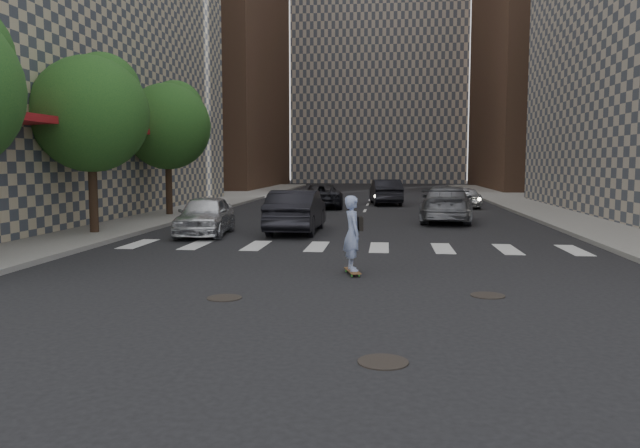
# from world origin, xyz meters

# --- Properties ---
(ground) EXTENTS (160.00, 160.00, 0.00)m
(ground) POSITION_xyz_m (0.00, 0.00, 0.00)
(ground) COLOR black
(ground) RESTS_ON ground
(sidewalk_left) EXTENTS (13.00, 80.00, 0.15)m
(sidewalk_left) POSITION_xyz_m (-14.50, 20.00, 0.07)
(sidewalk_left) COLOR gray
(sidewalk_left) RESTS_ON ground
(tower_right) EXTENTS (18.00, 24.00, 36.00)m
(tower_right) POSITION_xyz_m (20.00, 55.00, 18.00)
(tower_right) COLOR brown
(tower_right) RESTS_ON ground
(tower_center) EXTENTS (22.00, 20.00, 48.00)m
(tower_center) POSITION_xyz_m (0.00, 78.00, 24.00)
(tower_center) COLOR #ADA08E
(tower_center) RESTS_ON ground
(tree_b) EXTENTS (4.20, 4.20, 6.60)m
(tree_b) POSITION_xyz_m (-9.45, 11.14, 4.65)
(tree_b) COLOR #382619
(tree_b) RESTS_ON sidewalk_left
(tree_c) EXTENTS (4.20, 4.20, 6.60)m
(tree_c) POSITION_xyz_m (-9.45, 19.14, 4.65)
(tree_c) COLOR #382619
(tree_c) RESTS_ON sidewalk_left
(manhole_a) EXTENTS (0.70, 0.70, 0.02)m
(manhole_a) POSITION_xyz_m (1.20, -2.50, 0.01)
(manhole_a) COLOR black
(manhole_a) RESTS_ON ground
(manhole_b) EXTENTS (0.70, 0.70, 0.02)m
(manhole_b) POSITION_xyz_m (-2.00, 1.20, 0.01)
(manhole_b) COLOR black
(manhole_b) RESTS_ON ground
(manhole_c) EXTENTS (0.70, 0.70, 0.02)m
(manhole_c) POSITION_xyz_m (3.30, 2.00, 0.01)
(manhole_c) COLOR black
(manhole_c) RESTS_ON ground
(skateboarder) EXTENTS (0.60, 1.00, 1.92)m
(skateboarder) POSITION_xyz_m (0.41, 4.14, 1.01)
(skateboarder) COLOR brown
(skateboarder) RESTS_ON ground
(silver_sedan) EXTENTS (2.12, 4.49, 1.48)m
(silver_sedan) POSITION_xyz_m (-5.50, 11.69, 0.74)
(silver_sedan) COLOR silver
(silver_sedan) RESTS_ON ground
(traffic_car_a) EXTENTS (1.79, 5.04, 1.65)m
(traffic_car_a) POSITION_xyz_m (-2.26, 13.00, 0.83)
(traffic_car_a) COLOR black
(traffic_car_a) RESTS_ON ground
(traffic_car_b) EXTENTS (2.91, 5.84, 1.63)m
(traffic_car_b) POSITION_xyz_m (3.94, 17.93, 0.81)
(traffic_car_b) COLOR slate
(traffic_car_b) RESTS_ON ground
(traffic_car_c) EXTENTS (2.94, 5.38, 1.43)m
(traffic_car_c) POSITION_xyz_m (-2.66, 26.00, 0.71)
(traffic_car_c) COLOR black
(traffic_car_c) RESTS_ON ground
(traffic_car_d) EXTENTS (1.98, 3.90, 1.27)m
(traffic_car_d) POSITION_xyz_m (5.76, 26.88, 0.64)
(traffic_car_d) COLOR silver
(traffic_car_d) RESTS_ON ground
(traffic_car_e) EXTENTS (2.24, 5.08, 1.62)m
(traffic_car_e) POSITION_xyz_m (1.13, 29.23, 0.81)
(traffic_car_e) COLOR black
(traffic_car_e) RESTS_ON ground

